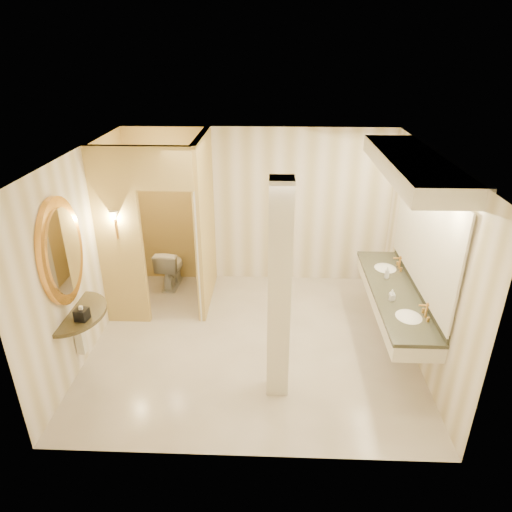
{
  "coord_description": "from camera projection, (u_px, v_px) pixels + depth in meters",
  "views": [
    {
      "loc": [
        0.26,
        -5.41,
        3.94
      ],
      "look_at": [
        0.04,
        0.2,
        1.28
      ],
      "focal_mm": 32.0,
      "sensor_mm": 36.0,
      "label": 1
    }
  ],
  "objects": [
    {
      "name": "soap_bottle_c",
      "position": [
        387.0,
        273.0,
        6.45
      ],
      "size": [
        0.08,
        0.08,
        0.18
      ],
      "primitive_type": "imported",
      "rotation": [
        0.0,
        0.0,
        0.09
      ],
      "color": "#C6B28C",
      "rests_on": "vanity"
    },
    {
      "name": "toilet_closet",
      "position": [
        182.0,
        227.0,
        6.91
      ],
      "size": [
        1.5,
        1.55,
        2.7
      ],
      "color": "tan",
      "rests_on": "floor"
    },
    {
      "name": "wall_front",
      "position": [
        242.0,
        351.0,
        4.2
      ],
      "size": [
        4.5,
        0.02,
        2.7
      ],
      "primitive_type": "cube",
      "color": "white",
      "rests_on": "floor"
    },
    {
      "name": "soap_bottle_b",
      "position": [
        392.0,
        293.0,
        6.0
      ],
      "size": [
        0.1,
        0.1,
        0.1
      ],
      "primitive_type": "imported",
      "rotation": [
        0.0,
        0.0,
        -0.35
      ],
      "color": "silver",
      "rests_on": "vanity"
    },
    {
      "name": "wall_sconce",
      "position": [
        114.0,
        217.0,
        6.3
      ],
      "size": [
        0.14,
        0.14,
        0.42
      ],
      "color": "gold",
      "rests_on": "toilet_closet"
    },
    {
      "name": "wall_right",
      "position": [
        425.0,
        260.0,
        5.92
      ],
      "size": [
        0.02,
        4.0,
        2.7
      ],
      "primitive_type": "cube",
      "color": "white",
      "rests_on": "floor"
    },
    {
      "name": "toilet",
      "position": [
        171.0,
        267.0,
        7.96
      ],
      "size": [
        0.46,
        0.73,
        0.72
      ],
      "primitive_type": "imported",
      "rotation": [
        0.0,
        0.0,
        3.06
      ],
      "color": "white",
      "rests_on": "floor"
    },
    {
      "name": "wall_left",
      "position": [
        84.0,
        255.0,
        6.08
      ],
      "size": [
        0.02,
        4.0,
        2.7
      ],
      "primitive_type": "cube",
      "color": "white",
      "rests_on": "floor"
    },
    {
      "name": "tissue_box",
      "position": [
        82.0,
        314.0,
        5.5
      ],
      "size": [
        0.17,
        0.17,
        0.14
      ],
      "primitive_type": "cube",
      "rotation": [
        0.0,
        0.0,
        -0.2
      ],
      "color": "black",
      "rests_on": "console_shelf"
    },
    {
      "name": "wall_back",
      "position": [
        258.0,
        207.0,
        7.81
      ],
      "size": [
        4.5,
        0.02,
        2.7
      ],
      "primitive_type": "cube",
      "color": "white",
      "rests_on": "floor"
    },
    {
      "name": "soap_bottle_a",
      "position": [
        392.0,
        296.0,
        5.91
      ],
      "size": [
        0.07,
        0.08,
        0.13
      ],
      "primitive_type": "imported",
      "rotation": [
        0.0,
        0.0,
        0.3
      ],
      "color": "beige",
      "rests_on": "vanity"
    },
    {
      "name": "pillar",
      "position": [
        279.0,
        295.0,
        5.13
      ],
      "size": [
        0.26,
        0.26,
        2.7
      ],
      "primitive_type": "cube",
      "color": "silver",
      "rests_on": "floor"
    },
    {
      "name": "vanity",
      "position": [
        406.0,
        239.0,
        5.86
      ],
      "size": [
        0.75,
        2.64,
        2.09
      ],
      "color": "silver",
      "rests_on": "floor"
    },
    {
      "name": "console_shelf",
      "position": [
        66.0,
        278.0,
        5.49
      ],
      "size": [
        1.02,
        1.02,
        1.96
      ],
      "color": "black",
      "rests_on": "floor"
    },
    {
      "name": "floor",
      "position": [
        252.0,
        342.0,
        6.58
      ],
      "size": [
        4.5,
        4.5,
        0.0
      ],
      "primitive_type": "plane",
      "color": "beige",
      "rests_on": "ground"
    },
    {
      "name": "ceiling",
      "position": [
        252.0,
        155.0,
        5.43
      ],
      "size": [
        4.5,
        4.5,
        0.0
      ],
      "primitive_type": "plane",
      "rotation": [
        3.14,
        0.0,
        0.0
      ],
      "color": "white",
      "rests_on": "wall_back"
    }
  ]
}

